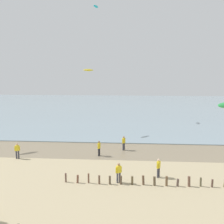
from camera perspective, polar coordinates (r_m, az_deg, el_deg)
name	(u,v)px	position (r m, az deg, el deg)	size (l,w,h in m)	color
wet_sand_strip	(98,150)	(30.77, -3.21, -8.60)	(120.00, 6.47, 0.01)	#84755B
sea	(116,107)	(68.08, 0.91, 1.07)	(160.00, 70.00, 0.10)	#7F939E
groyne_mid	(152,181)	(21.97, 9.05, -15.00)	(14.18, 0.36, 0.86)	brown
person_nearest_camera	(99,148)	(28.61, -2.93, -8.03)	(0.30, 0.56, 1.71)	#232328
person_mid_beach	(124,143)	(30.65, 2.64, -6.88)	(0.39, 0.48, 1.71)	#383842
person_by_waterline	(119,172)	(21.99, 1.50, -13.32)	(0.52, 0.36, 1.71)	#4C4C56
person_left_flank	(158,167)	(23.35, 10.37, -12.11)	(0.37, 0.51, 1.71)	#383842
person_far_down_beach	(17,150)	(29.54, -20.45, -8.05)	(0.54, 0.33, 1.71)	#383842
kite_aloft_1	(96,7)	(52.43, -3.62, 22.52)	(1.95, 0.62, 0.31)	#19B2B7
kite_aloft_4	(88,70)	(38.11, -5.32, 9.34)	(1.83, 0.59, 0.29)	yellow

